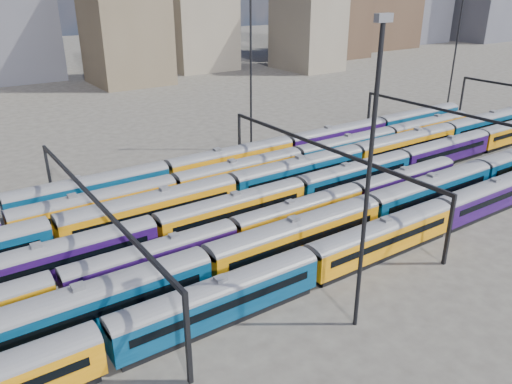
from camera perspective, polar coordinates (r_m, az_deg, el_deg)
ground at (r=62.89m, az=0.29°, el=-3.08°), size 500.00×500.00×0.00m
rake_0 at (r=62.62m, az=20.46°, el=-2.12°), size 120.89×2.95×4.96m
rake_1 at (r=68.38m, az=19.25°, el=0.37°), size 153.74×3.21×5.42m
rake_2 at (r=51.06m, az=-11.66°, el=-7.14°), size 92.68×2.72×4.56m
rake_3 at (r=59.94m, az=-2.63°, el=-1.72°), size 141.06×2.95×4.96m
rake_4 at (r=65.11m, az=-2.83°, el=0.63°), size 134.49×3.28×5.53m
rake_5 at (r=66.77m, az=-9.36°, el=0.70°), size 123.92×3.02×5.09m
rake_6 at (r=71.48m, az=-10.18°, el=2.26°), size 129.47×3.16×5.32m
gantry_1 at (r=52.34m, az=-18.02°, el=-1.66°), size 0.35×40.35×8.03m
gantry_2 at (r=66.12m, az=7.47°, el=4.40°), size 0.35×40.35×8.03m
gantry_3 at (r=88.34m, az=22.37°, el=7.58°), size 0.35×40.35×8.03m
mast_2 at (r=39.03m, az=12.78°, el=1.96°), size 1.40×0.50×25.60m
mast_3 at (r=85.90m, az=-0.59°, el=13.79°), size 1.40×0.50×25.60m
mast_5 at (r=118.55m, az=21.84°, el=14.75°), size 1.40×0.50×25.60m
skyline at (r=204.86m, az=8.10°, el=20.79°), size 399.22×60.48×50.03m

